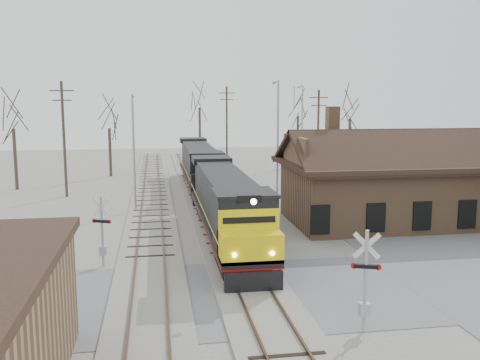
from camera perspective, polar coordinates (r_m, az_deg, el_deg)
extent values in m
plane|color=#A09B90|center=(23.86, 1.47, -12.02)|extent=(140.00, 140.00, 0.00)
cube|color=slate|center=(23.85, 1.47, -11.98)|extent=(60.00, 9.00, 0.03)
cube|color=#A09B90|center=(38.09, -2.67, -4.02)|extent=(3.40, 90.00, 0.12)
cube|color=#473323|center=(38.00, -3.75, -3.89)|extent=(0.08, 90.00, 0.14)
cube|color=#473323|center=(38.15, -1.60, -3.82)|extent=(0.08, 90.00, 0.14)
cube|color=#A09B90|center=(37.87, -9.47, -4.20)|extent=(3.40, 90.00, 0.12)
cube|color=#473323|center=(37.86, -10.56, -4.07)|extent=(0.08, 90.00, 0.14)
cube|color=#473323|center=(37.85, -8.39, -4.02)|extent=(0.08, 90.00, 0.14)
cube|color=#886346|center=(38.11, 16.08, -1.37)|extent=(14.00, 8.00, 4.00)
cube|color=black|center=(37.81, 16.21, 1.76)|extent=(15.20, 9.20, 0.30)
cube|color=black|center=(35.66, 17.85, 2.91)|extent=(15.00, 4.71, 2.66)
cube|color=black|center=(39.80, 14.86, 3.59)|extent=(15.00, 4.71, 2.66)
cube|color=#886346|center=(37.48, 9.83, 6.07)|extent=(0.80, 0.80, 2.20)
cube|color=black|center=(26.82, 0.15, -8.50)|extent=(2.31, 3.70, 0.93)
cube|color=black|center=(38.38, -2.74, -3.24)|extent=(2.31, 3.70, 0.93)
cube|color=black|center=(32.39, -1.57, -4.13)|extent=(2.78, 18.51, 0.32)
cube|color=#950E0A|center=(32.43, -1.56, -4.48)|extent=(2.80, 18.51, 0.11)
cube|color=black|center=(33.23, -1.84, -1.28)|extent=(2.41, 13.42, 2.59)
cube|color=black|center=(25.46, 0.45, -4.36)|extent=(2.78, 2.59, 2.59)
cube|color=yellow|center=(24.16, 1.07, -7.01)|extent=(2.78, 1.67, 1.30)
cube|color=black|center=(23.70, 1.47, -10.85)|extent=(2.59, 0.25, 0.93)
cylinder|color=#FFF2CC|center=(22.83, 1.46, -2.33)|extent=(0.26, 0.10, 0.26)
cube|color=black|center=(45.20, -3.73, -1.43)|extent=(2.31, 3.70, 0.93)
cube|color=black|center=(57.04, -4.86, 0.67)|extent=(2.31, 3.70, 0.93)
cube|color=black|center=(51.00, -4.37, 0.57)|extent=(2.78, 18.51, 0.32)
cube|color=#950E0A|center=(51.03, -4.37, 0.34)|extent=(2.80, 18.51, 0.11)
cube|color=black|center=(51.96, -4.49, 2.31)|extent=(2.41, 13.42, 2.59)
cube|color=black|center=(44.04, -3.65, 1.17)|extent=(2.78, 2.59, 2.59)
cube|color=black|center=(42.60, -3.44, -0.15)|extent=(2.78, 1.67, 1.30)
cube|color=black|center=(41.93, -3.29, -2.22)|extent=(2.59, 0.25, 0.93)
cylinder|color=#A5A8AD|center=(20.10, 13.23, -10.51)|extent=(0.13, 0.13, 3.81)
cube|color=silver|center=(19.70, 13.36, -6.84)|extent=(0.95, 0.37, 1.00)
cube|color=silver|center=(19.70, 13.36, -6.84)|extent=(0.95, 0.37, 1.00)
cube|color=black|center=(19.92, 13.29, -8.96)|extent=(0.86, 0.43, 0.14)
cylinder|color=#B20C0C|center=(19.90, 12.04, -8.93)|extent=(0.24, 0.15, 0.23)
cylinder|color=#B20C0C|center=(19.95, 14.53, -8.98)|extent=(0.24, 0.15, 0.23)
cube|color=#A5A8AD|center=(20.46, 13.13, -13.29)|extent=(0.38, 0.29, 0.48)
cylinder|color=#A5A8AD|center=(27.85, -14.51, -5.36)|extent=(0.13, 0.13, 3.61)
cube|color=silver|center=(27.57, -14.60, -2.81)|extent=(0.89, 0.40, 0.95)
cube|color=silver|center=(27.57, -14.60, -2.81)|extent=(0.89, 0.40, 0.95)
cube|color=black|center=(27.72, -14.55, -4.28)|extent=(0.81, 0.45, 0.14)
cylinder|color=#B20C0C|center=(27.54, -13.80, -4.33)|extent=(0.23, 0.16, 0.22)
cylinder|color=#B20C0C|center=(27.91, -15.29, -4.22)|extent=(0.23, 0.16, 0.22)
cube|color=#A5A8AD|center=(28.10, -14.43, -7.33)|extent=(0.36, 0.27, 0.45)
cylinder|color=#A5A8AD|center=(40.70, -11.26, 2.80)|extent=(0.18, 0.18, 8.74)
cylinder|color=#A5A8AD|center=(41.39, -11.39, 8.81)|extent=(0.12, 1.80, 0.12)
cube|color=#A5A8AD|center=(42.19, -11.34, 8.67)|extent=(0.25, 0.50, 0.12)
cylinder|color=#A5A8AD|center=(43.45, 4.04, 4.05)|extent=(0.18, 0.18, 9.87)
cylinder|color=#A5A8AD|center=(44.20, 3.84, 10.41)|extent=(0.12, 1.80, 0.12)
cube|color=#A5A8AD|center=(44.98, 3.61, 10.25)|extent=(0.25, 0.50, 0.12)
cylinder|color=#A5A8AD|center=(56.36, 6.61, 5.03)|extent=(0.18, 0.18, 9.79)
cylinder|color=#A5A8AD|center=(57.13, 6.45, 9.89)|extent=(0.12, 1.80, 0.12)
cube|color=#A5A8AD|center=(57.90, 6.24, 9.78)|extent=(0.25, 0.50, 0.12)
cylinder|color=#382D23|center=(48.14, -18.26, 4.10)|extent=(0.24, 0.24, 9.89)
cube|color=#382D23|center=(48.01, -18.49, 9.03)|extent=(2.00, 0.10, 0.10)
cube|color=#382D23|center=(48.01, -18.45, 8.08)|extent=(1.60, 0.10, 0.10)
cylinder|color=#382D23|center=(65.56, -1.42, 5.64)|extent=(0.24, 0.24, 9.89)
cube|color=#382D23|center=(65.47, -1.43, 9.26)|extent=(2.00, 0.10, 0.10)
cube|color=#382D23|center=(65.46, -1.43, 8.56)|extent=(1.60, 0.10, 0.10)
cylinder|color=#382D23|center=(56.80, 8.32, 4.80)|extent=(0.24, 0.24, 9.33)
cube|color=#382D23|center=(56.68, 8.40, 8.70)|extent=(2.00, 0.10, 0.10)
cube|color=#382D23|center=(56.68, 8.39, 7.89)|extent=(1.60, 0.10, 0.10)
cylinder|color=#382D23|center=(53.94, -22.84, 2.06)|extent=(0.32, 0.32, 5.69)
cylinder|color=#382D23|center=(60.02, -13.68, 2.89)|extent=(0.32, 0.32, 5.25)
cylinder|color=#382D23|center=(72.21, -4.30, 4.84)|extent=(0.32, 0.32, 7.22)
cylinder|color=#382D23|center=(68.47, 6.16, 4.20)|extent=(0.32, 0.32, 6.26)
cylinder|color=#382D23|center=(61.49, 11.56, 3.54)|extent=(0.32, 0.32, 6.20)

